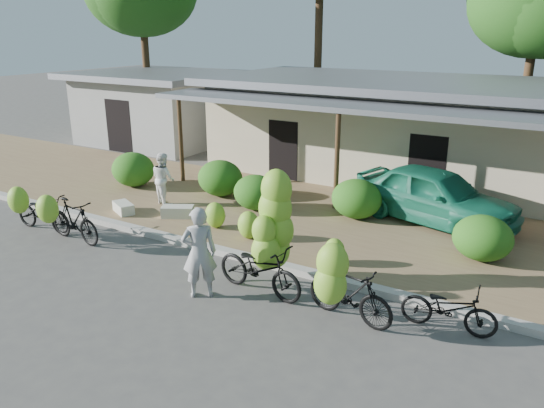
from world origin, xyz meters
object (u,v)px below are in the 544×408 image
(bike_right, at_px, (345,288))
(vendor, at_px, (199,253))
(bike_far_left, at_px, (40,211))
(bystander, at_px, (163,178))
(bike_left, at_px, (70,219))
(teal_van, at_px, (435,196))
(sack_far, at_px, (123,208))
(bike_center, at_px, (267,246))
(tree_center_right, at_px, (534,0))
(bike_far_right, at_px, (449,308))
(sack_near, at_px, (178,212))

(bike_right, bearing_deg, vendor, 108.51)
(bike_far_left, bearing_deg, bystander, -27.74)
(bike_left, relative_size, bystander, 1.20)
(bystander, bearing_deg, teal_van, -138.69)
(bike_left, height_order, sack_far, bike_left)
(bike_center, bearing_deg, teal_van, -14.35)
(bike_center, relative_size, vendor, 1.32)
(bike_center, distance_m, vendor, 1.33)
(tree_center_right, height_order, bystander, tree_center_right)
(bystander, bearing_deg, bike_center, 174.38)
(bike_far_right, xyz_separation_m, vendor, (-4.46, -1.20, 0.49))
(bike_right, relative_size, vendor, 0.97)
(bike_right, relative_size, sack_far, 2.38)
(vendor, height_order, bystander, vendor)
(sack_near, bearing_deg, bike_center, -27.06)
(bike_center, xyz_separation_m, sack_far, (-5.66, 1.61, -0.67))
(bike_left, distance_m, sack_near, 2.80)
(bike_center, bearing_deg, vendor, 140.64)
(sack_far, relative_size, bystander, 0.50)
(bike_far_right, bearing_deg, sack_far, 76.61)
(sack_far, height_order, teal_van, teal_van)
(bike_center, xyz_separation_m, bike_far_right, (3.51, 0.26, -0.50))
(sack_far, bearing_deg, teal_van, 25.49)
(bike_far_left, distance_m, teal_van, 10.20)
(tree_center_right, height_order, bike_right, tree_center_right)
(bike_far_left, height_order, vendor, vendor)
(tree_center_right, height_order, bike_left, tree_center_right)
(sack_near, height_order, sack_far, sack_near)
(bike_right, bearing_deg, tree_center_right, 6.83)
(bike_right, bearing_deg, bike_center, 84.94)
(bike_far_left, relative_size, bike_far_right, 1.12)
(vendor, bearing_deg, bike_far_left, -47.79)
(sack_near, height_order, teal_van, teal_van)
(tree_center_right, xyz_separation_m, teal_van, (-0.61, -10.28, -5.18))
(vendor, bearing_deg, bike_center, -176.60)
(bike_right, bearing_deg, teal_van, 8.59)
(bike_center, height_order, bike_right, bike_center)
(bike_center, xyz_separation_m, sack_near, (-4.13, 2.11, -0.66))
(bike_right, xyz_separation_m, sack_far, (-7.53, 2.09, -0.45))
(sack_near, relative_size, teal_van, 0.20)
(sack_near, bearing_deg, teal_van, 27.23)
(bike_far_right, relative_size, bystander, 1.10)
(bike_far_right, bearing_deg, bike_far_left, 88.08)
(bike_far_left, bearing_deg, vendor, -100.00)
(bike_far_left, xyz_separation_m, sack_near, (2.51, 2.40, -0.28))
(bike_center, height_order, bike_far_right, bike_center)
(bike_left, distance_m, teal_van, 9.21)
(tree_center_right, bearing_deg, teal_van, -93.40)
(bike_left, bearing_deg, bike_far_left, 89.89)
(bike_right, xyz_separation_m, bike_far_right, (1.63, 0.74, -0.28))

